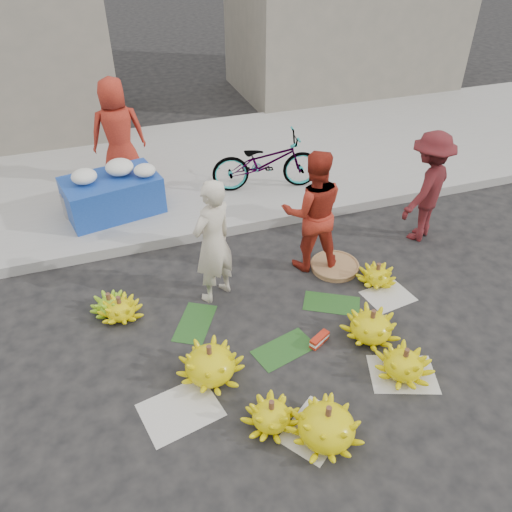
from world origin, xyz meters
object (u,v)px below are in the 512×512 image
object	(u,v)px
bicycle	(266,162)
vendor_cream	(213,242)
flower_table	(113,193)
banana_bunch_0	(210,363)
banana_bunch_4	(371,326)

from	to	relation	value
bicycle	vendor_cream	bearing A→B (deg)	156.39
flower_table	bicycle	world-z (taller)	bicycle
vendor_cream	bicycle	size ratio (longest dim) A/B	0.91
banana_bunch_0	vendor_cream	distance (m)	1.38
banana_bunch_0	bicycle	bearing A→B (deg)	61.86
flower_table	bicycle	xyz separation A→B (m)	(2.34, -0.02, 0.13)
bicycle	banana_bunch_4	bearing A→B (deg)	-170.87
vendor_cream	banana_bunch_0	bearing A→B (deg)	42.59
flower_table	bicycle	bearing A→B (deg)	-11.89
banana_bunch_0	flower_table	xyz separation A→B (m)	(-0.54, 3.37, 0.24)
banana_bunch_0	bicycle	xyz separation A→B (m)	(1.80, 3.36, 0.37)
vendor_cream	bicycle	bearing A→B (deg)	-152.99
flower_table	vendor_cream	bearing A→B (deg)	-78.49
flower_table	banana_bunch_4	bearing A→B (deg)	-67.33
vendor_cream	flower_table	bearing A→B (deg)	-96.77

